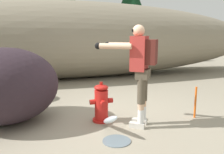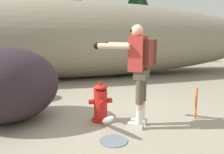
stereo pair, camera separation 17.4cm
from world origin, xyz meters
name	(u,v)px [view 2 (the right image)]	position (x,y,z in m)	size (l,w,h in m)	color
ground_plane	(109,119)	(0.00, 0.00, -0.02)	(56.00, 56.00, 0.04)	gray
dirt_embankment	(78,40)	(0.00, 4.49, 1.38)	(15.94, 3.20, 2.75)	gray
fire_hydrant	(101,103)	(-0.19, -0.12, 0.33)	(0.42, 0.38, 0.73)	red
hydrant_water_jet	(109,124)	(-0.19, -0.71, 0.16)	(0.42, 0.92, 0.42)	silver
utility_worker	(138,63)	(0.35, -0.53, 1.09)	(1.01, 0.90, 1.72)	beige
boulder_large	(8,85)	(-1.79, 0.36, 0.67)	(1.64, 1.79, 1.34)	#2A1F26
boulder_small	(35,90)	(-1.43, 1.76, 0.22)	(0.71, 0.60, 0.45)	#222728
pine_tree_far_left	(7,15)	(-3.13, 9.82, 2.64)	(2.14, 2.14, 4.72)	#47331E
pine_tree_center	(137,18)	(3.92, 8.55, 2.52)	(2.37, 2.37, 4.64)	#47331E
survey_stake	(196,103)	(1.55, -0.49, 0.30)	(0.04, 0.04, 0.60)	#E55914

